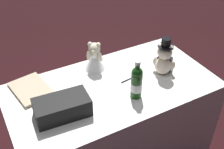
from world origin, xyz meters
TOP-DOWN VIEW (x-y plane):
  - reception_table at (0.00, 0.00)m, footprint 1.44×0.75m
  - teddy_bear_groom at (-0.40, 0.04)m, footprint 0.16×0.15m
  - teddy_bear_bride at (0.00, -0.25)m, footprint 0.19×0.20m
  - champagne_bottle at (-0.09, 0.17)m, footprint 0.07×0.07m
  - signing_pen at (-0.13, -0.01)m, footprint 0.14×0.03m
  - gift_case_black at (0.39, 0.10)m, footprint 0.34×0.20m
  - guestbook at (0.50, -0.22)m, footprint 0.26×0.33m

SIDE VIEW (x-z plane):
  - reception_table at x=0.00m, z-range 0.00..0.76m
  - signing_pen at x=-0.13m, z-range 0.76..0.77m
  - guestbook at x=0.50m, z-range 0.76..0.78m
  - gift_case_black at x=0.39m, z-range 0.76..0.88m
  - teddy_bear_bride at x=0.00m, z-range 0.75..0.98m
  - teddy_bear_groom at x=-0.40m, z-range 0.73..1.02m
  - champagne_bottle at x=-0.09m, z-range 0.74..1.02m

